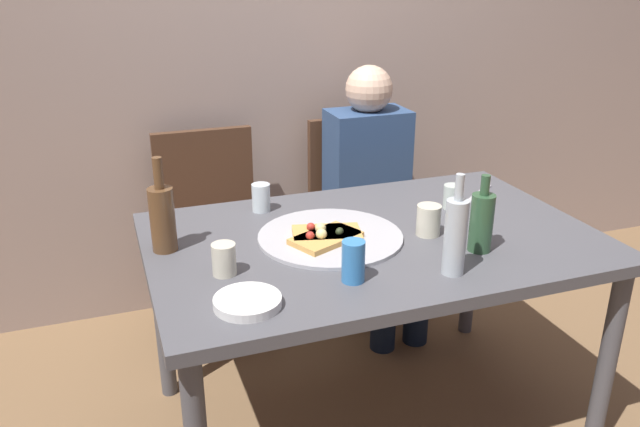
{
  "coord_description": "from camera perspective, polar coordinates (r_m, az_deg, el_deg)",
  "views": [
    {
      "loc": [
        -0.81,
        -1.74,
        1.59
      ],
      "look_at": [
        -0.14,
        0.13,
        0.8
      ],
      "focal_mm": 35.62,
      "sensor_mm": 36.0,
      "label": 1
    }
  ],
  "objects": [
    {
      "name": "tumbler_near",
      "position": [
        2.11,
        9.72,
        -0.59
      ],
      "size": [
        0.08,
        0.08,
        0.1
      ],
      "primitive_type": "cylinder",
      "color": "beige",
      "rests_on": "dining_table"
    },
    {
      "name": "pizza_tray",
      "position": [
        2.07,
        0.94,
        -2.1
      ],
      "size": [
        0.47,
        0.47,
        0.01
      ],
      "primitive_type": "cylinder",
      "color": "#ADADB2",
      "rests_on": "dining_table"
    },
    {
      "name": "back_wall",
      "position": [
        3.02,
        -4.21,
        16.22
      ],
      "size": [
        6.0,
        0.1,
        2.6
      ],
      "primitive_type": "cube",
      "color": "gray",
      "rests_on": "ground_plane"
    },
    {
      "name": "beer_bottle",
      "position": [
        1.84,
        12.06,
        -1.92
      ],
      "size": [
        0.06,
        0.06,
        0.3
      ],
      "color": "#B2BCC1",
      "rests_on": "dining_table"
    },
    {
      "name": "water_bottle",
      "position": [
        2.01,
        -13.98,
        -0.28
      ],
      "size": [
        0.08,
        0.08,
        0.3
      ],
      "color": "brown",
      "rests_on": "dining_table"
    },
    {
      "name": "plate_stack",
      "position": [
        1.69,
        -6.53,
        -7.89
      ],
      "size": [
        0.18,
        0.18,
        0.03
      ],
      "primitive_type": "cylinder",
      "color": "white",
      "rests_on": "dining_table"
    },
    {
      "name": "tumbler_far",
      "position": [
        2.36,
        11.81,
        1.48
      ],
      "size": [
        0.07,
        0.07,
        0.09
      ],
      "primitive_type": "cylinder",
      "color": "#B7C6BC",
      "rests_on": "dining_table"
    },
    {
      "name": "chair_right",
      "position": [
        3.05,
        3.67,
        1.05
      ],
      "size": [
        0.44,
        0.44,
        0.9
      ],
      "rotation": [
        0.0,
        0.0,
        3.14
      ],
      "color": "#472D1E",
      "rests_on": "ground_plane"
    },
    {
      "name": "table_knife",
      "position": [
        2.54,
        14.11,
        1.78
      ],
      "size": [
        0.19,
        0.15,
        0.01
      ],
      "primitive_type": "cube",
      "rotation": [
        0.0,
        0.0,
        3.78
      ],
      "color": "#B7B7BC",
      "rests_on": "dining_table"
    },
    {
      "name": "soda_can",
      "position": [
        1.78,
        3.01,
        -4.31
      ],
      "size": [
        0.07,
        0.07,
        0.12
      ],
      "primitive_type": "cylinder",
      "color": "#337AC1",
      "rests_on": "dining_table"
    },
    {
      "name": "chair_left",
      "position": [
        2.86,
        -9.69,
        -0.68
      ],
      "size": [
        0.44,
        0.44,
        0.9
      ],
      "rotation": [
        0.0,
        0.0,
        3.14
      ],
      "color": "#472D1E",
      "rests_on": "ground_plane"
    },
    {
      "name": "short_glass",
      "position": [
        1.84,
        -8.62,
        -4.09
      ],
      "size": [
        0.07,
        0.07,
        0.09
      ],
      "primitive_type": "cylinder",
      "color": "beige",
      "rests_on": "dining_table"
    },
    {
      "name": "ground_plane",
      "position": [
        2.5,
        4.24,
        -17.89
      ],
      "size": [
        8.0,
        8.0,
        0.0
      ],
      "primitive_type": "plane",
      "color": "brown"
    },
    {
      "name": "wine_bottle",
      "position": [
        2.01,
        14.31,
        -0.67
      ],
      "size": [
        0.07,
        0.07,
        0.25
      ],
      "color": "#2D5133",
      "rests_on": "dining_table"
    },
    {
      "name": "pizza_slice_extra",
      "position": [
        2.05,
        0.54,
        -1.76
      ],
      "size": [
        0.24,
        0.18,
        0.05
      ],
      "color": "tan",
      "rests_on": "pizza_tray"
    },
    {
      "name": "dining_table",
      "position": [
        2.13,
        4.74,
        -3.92
      ],
      "size": [
        1.46,
        0.94,
        0.75
      ],
      "color": "#4C4C51",
      "rests_on": "ground_plane"
    },
    {
      "name": "wine_glass",
      "position": [
        2.29,
        -5.32,
        1.44
      ],
      "size": [
        0.07,
        0.07,
        0.1
      ],
      "primitive_type": "cylinder",
      "color": "silver",
      "rests_on": "dining_table"
    },
    {
      "name": "guest_in_sweater",
      "position": [
        2.87,
        4.92,
        2.43
      ],
      "size": [
        0.36,
        0.56,
        1.17
      ],
      "rotation": [
        0.0,
        0.0,
        3.14
      ],
      "color": "navy",
      "rests_on": "ground_plane"
    },
    {
      "name": "pizza_slice_last",
      "position": [
        2.02,
        0.48,
        -2.17
      ],
      "size": [
        0.25,
        0.21,
        0.05
      ],
      "color": "tan",
      "rests_on": "pizza_tray"
    }
  ]
}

